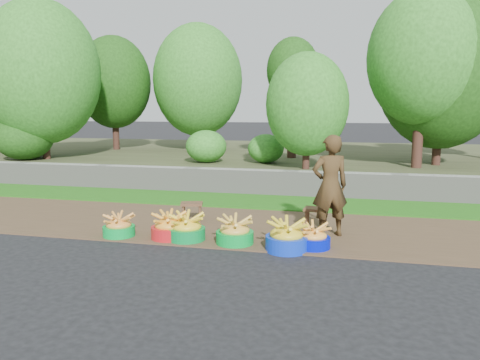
% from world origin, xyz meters
% --- Properties ---
extents(ground_plane, '(120.00, 120.00, 0.00)m').
position_xyz_m(ground_plane, '(0.00, 0.00, 0.00)').
color(ground_plane, black).
rests_on(ground_plane, ground).
extents(dirt_shoulder, '(80.00, 2.50, 0.02)m').
position_xyz_m(dirt_shoulder, '(0.00, 1.25, 0.01)').
color(dirt_shoulder, '#4C3926').
rests_on(dirt_shoulder, ground).
extents(grass_verge, '(80.00, 1.50, 0.04)m').
position_xyz_m(grass_verge, '(0.00, 3.25, 0.02)').
color(grass_verge, '#236614').
rests_on(grass_verge, ground).
extents(retaining_wall, '(80.00, 0.35, 0.55)m').
position_xyz_m(retaining_wall, '(0.00, 4.10, 0.28)').
color(retaining_wall, gray).
rests_on(retaining_wall, ground).
extents(earth_bank, '(80.00, 10.00, 0.50)m').
position_xyz_m(earth_bank, '(0.00, 9.00, 0.25)').
color(earth_bank, '#3F4426').
rests_on(earth_bank, ground).
extents(vegetation, '(35.69, 7.55, 4.35)m').
position_xyz_m(vegetation, '(1.22, 7.03, 2.76)').
color(vegetation, '#351E17').
rests_on(vegetation, earth_bank).
extents(basin_a, '(0.46, 0.46, 0.35)m').
position_xyz_m(basin_a, '(-2.03, 0.25, 0.16)').
color(basin_a, '#009C34').
rests_on(basin_a, ground).
extents(basin_b, '(0.53, 0.53, 0.39)m').
position_xyz_m(basin_b, '(-1.27, 0.32, 0.18)').
color(basin_b, red).
rests_on(basin_b, ground).
extents(basin_c, '(0.53, 0.53, 0.40)m').
position_xyz_m(basin_c, '(-0.99, 0.30, 0.18)').
color(basin_c, '#047E32').
rests_on(basin_c, ground).
extents(basin_d, '(0.52, 0.52, 0.39)m').
position_xyz_m(basin_d, '(-0.28, 0.28, 0.17)').
color(basin_d, '#00982F').
rests_on(basin_d, ground).
extents(basin_e, '(0.56, 0.56, 0.42)m').
position_xyz_m(basin_e, '(0.45, 0.16, 0.19)').
color(basin_e, '#0C30C2').
rests_on(basin_e, ground).
extents(basin_f, '(0.47, 0.47, 0.35)m').
position_xyz_m(basin_f, '(0.79, 0.32, 0.16)').
color(basin_f, '#000EC0').
rests_on(basin_f, ground).
extents(stool_left, '(0.42, 0.36, 0.31)m').
position_xyz_m(stool_left, '(-1.29, 1.37, 0.27)').
color(stool_left, '#523622').
rests_on(stool_left, dirt_shoulder).
extents(stool_right, '(0.38, 0.31, 0.32)m').
position_xyz_m(stool_right, '(0.74, 1.39, 0.27)').
color(stool_right, '#523622').
rests_on(stool_right, dirt_shoulder).
extents(vendor_woman, '(0.63, 0.53, 1.48)m').
position_xyz_m(vendor_woman, '(0.96, 0.99, 0.76)').
color(vendor_woman, black).
rests_on(vendor_woman, dirt_shoulder).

